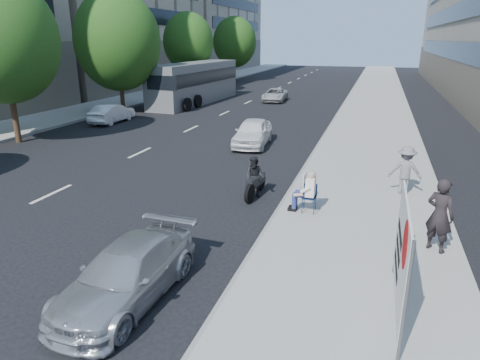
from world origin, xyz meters
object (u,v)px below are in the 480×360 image
at_px(jogger, 405,170).
at_px(white_sedan_far, 275,95).
at_px(bus, 196,83).
at_px(motorcycle, 255,179).
at_px(seated_protester, 306,189).
at_px(white_sedan_mid, 112,113).
at_px(pedestrian_woman, 440,215).
at_px(white_sedan_near, 253,132).
at_px(parked_sedan, 127,274).
at_px(protest_banner, 401,253).

relative_size(jogger, white_sedan_far, 0.42).
bearing_deg(bus, motorcycle, -58.26).
xyz_separation_m(seated_protester, white_sedan_mid, (-14.50, 11.55, -0.27)).
xyz_separation_m(pedestrian_woman, white_sedan_far, (-10.23, 25.95, -0.54)).
xyz_separation_m(white_sedan_near, motorcycle, (2.15, -7.16, -0.04)).
height_order(seated_protester, bus, bus).
bearing_deg(bus, jogger, -46.77).
distance_m(pedestrian_woman, parked_sedan, 7.46).
height_order(jogger, bus, bus).
relative_size(pedestrian_woman, parked_sedan, 0.47).
bearing_deg(parked_sedan, jogger, 57.34).
height_order(pedestrian_woman, white_sedan_mid, pedestrian_woman).
height_order(protest_banner, white_sedan_mid, protest_banner).
xyz_separation_m(seated_protester, jogger, (2.92, 2.57, 0.11)).
xyz_separation_m(jogger, pedestrian_woman, (0.59, -4.12, 0.11)).
height_order(pedestrian_woman, bus, bus).
xyz_separation_m(seated_protester, white_sedan_near, (-4.08, 8.29, -0.20)).
distance_m(parked_sedan, bus, 29.05).
bearing_deg(motorcycle, white_sedan_mid, 147.13).
bearing_deg(jogger, white_sedan_mid, -24.56).
height_order(seated_protester, white_sedan_near, seated_protester).
relative_size(pedestrian_woman, white_sedan_far, 0.48).
distance_m(white_sedan_far, bus, 6.90).
distance_m(seated_protester, white_sedan_mid, 18.54).
bearing_deg(parked_sedan, bus, 113.07).
relative_size(white_sedan_near, bus, 0.32).
relative_size(seated_protester, parked_sedan, 0.33).
bearing_deg(white_sedan_mid, white_sedan_near, 161.50).
xyz_separation_m(jogger, white_sedan_near, (-7.00, 5.72, -0.31)).
relative_size(white_sedan_mid, white_sedan_far, 0.93).
relative_size(pedestrian_woman, white_sedan_mid, 0.51).
xyz_separation_m(parked_sedan, white_sedan_mid, (-11.71, 17.07, 0.03)).
bearing_deg(pedestrian_woman, seated_protester, 9.74).
bearing_deg(white_sedan_far, protest_banner, -75.48).
xyz_separation_m(parked_sedan, white_sedan_far, (-3.94, 29.91, -0.03)).
bearing_deg(white_sedan_far, white_sedan_near, -83.84).
bearing_deg(white_sedan_far, bus, -159.58).
relative_size(white_sedan_near, white_sedan_mid, 1.08).
height_order(pedestrian_woman, protest_banner, protest_banner).
xyz_separation_m(seated_protester, motorcycle, (-1.93, 1.13, -0.24)).
bearing_deg(white_sedan_far, jogger, -69.34).
height_order(jogger, protest_banner, protest_banner).
bearing_deg(seated_protester, white_sedan_far, 105.40).
xyz_separation_m(white_sedan_mid, bus, (1.53, 10.12, 1.03)).
bearing_deg(pedestrian_woman, white_sedan_near, -18.76).
xyz_separation_m(white_sedan_far, motorcycle, (4.79, -23.27, 0.09)).
bearing_deg(motorcycle, seated_protester, -23.53).
xyz_separation_m(protest_banner, white_sedan_far, (-9.21, 28.91, -0.85)).
bearing_deg(bus, seated_protester, -55.62).
relative_size(protest_banner, motorcycle, 1.49).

